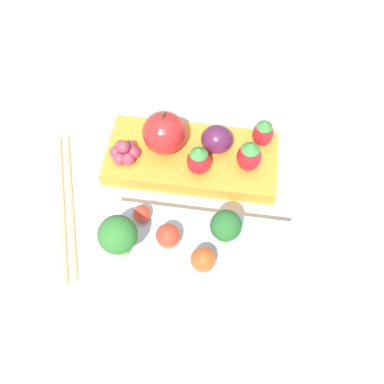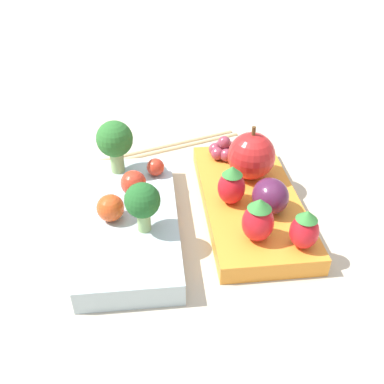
{
  "view_description": "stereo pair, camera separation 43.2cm",
  "coord_description": "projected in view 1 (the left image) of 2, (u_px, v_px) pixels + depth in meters",
  "views": [
    {
      "loc": [
        0.0,
        0.26,
        0.47
      ],
      "look_at": [
        0.01,
        -0.0,
        0.03
      ],
      "focal_mm": 40.0,
      "sensor_mm": 36.0,
      "label": 1
    },
    {
      "loc": [
        -0.35,
        0.08,
        0.3
      ],
      "look_at": [
        0.01,
        -0.0,
        0.03
      ],
      "focal_mm": 40.0,
      "sensor_mm": 36.0,
      "label": 2
    }
  ],
  "objects": [
    {
      "name": "ground_plane",
      "position": [
        198.0,
        208.0,
        0.54
      ],
      "size": [
        4.0,
        4.0,
        0.0
      ],
      "primitive_type": "plane",
      "color": "#BCB29E"
    },
    {
      "name": "cherry_tomato_1",
      "position": [
        168.0,
        236.0,
        0.47
      ],
      "size": [
        0.03,
        0.03,
        0.03
      ],
      "color": "red",
      "rests_on": "bento_box_savoury"
    },
    {
      "name": "bento_box_savoury",
      "position": [
        192.0,
        252.0,
        0.49
      ],
      "size": [
        0.22,
        0.12,
        0.02
      ],
      "color": "silver",
      "rests_on": "ground_plane"
    },
    {
      "name": "bento_box_fruit",
      "position": [
        192.0,
        158.0,
        0.56
      ],
      "size": [
        0.23,
        0.13,
        0.02
      ],
      "color": "orange",
      "rests_on": "ground_plane"
    },
    {
      "name": "cherry_tomato_2",
      "position": [
        203.0,
        259.0,
        0.46
      ],
      "size": [
        0.03,
        0.03,
        0.03
      ],
      "color": "#DB4C1E",
      "rests_on": "bento_box_savoury"
    },
    {
      "name": "broccoli_floret_0",
      "position": [
        226.0,
        226.0,
        0.46
      ],
      "size": [
        0.03,
        0.03,
        0.05
      ],
      "color": "#93B770",
      "rests_on": "bento_box_savoury"
    },
    {
      "name": "cherry_tomato_0",
      "position": [
        142.0,
        214.0,
        0.49
      ],
      "size": [
        0.02,
        0.02,
        0.02
      ],
      "color": "red",
      "rests_on": "bento_box_savoury"
    },
    {
      "name": "strawberry_1",
      "position": [
        249.0,
        156.0,
        0.52
      ],
      "size": [
        0.03,
        0.03,
        0.05
      ],
      "color": "red",
      "rests_on": "bento_box_fruit"
    },
    {
      "name": "plum",
      "position": [
        217.0,
        139.0,
        0.54
      ],
      "size": [
        0.04,
        0.04,
        0.04
      ],
      "color": "#511E42",
      "rests_on": "bento_box_fruit"
    },
    {
      "name": "strawberry_0",
      "position": [
        202.0,
        160.0,
        0.52
      ],
      "size": [
        0.03,
        0.03,
        0.05
      ],
      "color": "red",
      "rests_on": "bento_box_fruit"
    },
    {
      "name": "grape_cluster",
      "position": [
        124.0,
        152.0,
        0.54
      ],
      "size": [
        0.04,
        0.04,
        0.03
      ],
      "color": "#93384C",
      "rests_on": "bento_box_fruit"
    },
    {
      "name": "apple",
      "position": [
        164.0,
        133.0,
        0.54
      ],
      "size": [
        0.05,
        0.05,
        0.06
      ],
      "color": "red",
      "rests_on": "bento_box_fruit"
    },
    {
      "name": "strawberry_2",
      "position": [
        263.0,
        133.0,
        0.55
      ],
      "size": [
        0.03,
        0.03,
        0.04
      ],
      "color": "red",
      "rests_on": "bento_box_fruit"
    },
    {
      "name": "chopsticks_pair",
      "position": [
        67.0,
        200.0,
        0.54
      ],
      "size": [
        0.06,
        0.21,
        0.01
      ],
      "color": "tan",
      "rests_on": "ground_plane"
    },
    {
      "name": "broccoli_floret_1",
      "position": [
        118.0,
        236.0,
        0.44
      ],
      "size": [
        0.04,
        0.04,
        0.06
      ],
      "color": "#93B770",
      "rests_on": "bento_box_savoury"
    }
  ]
}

